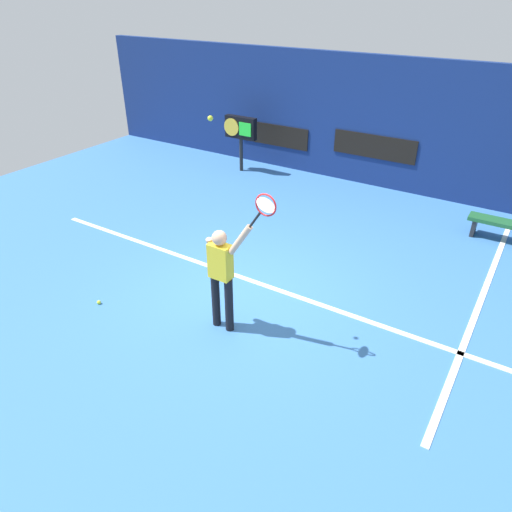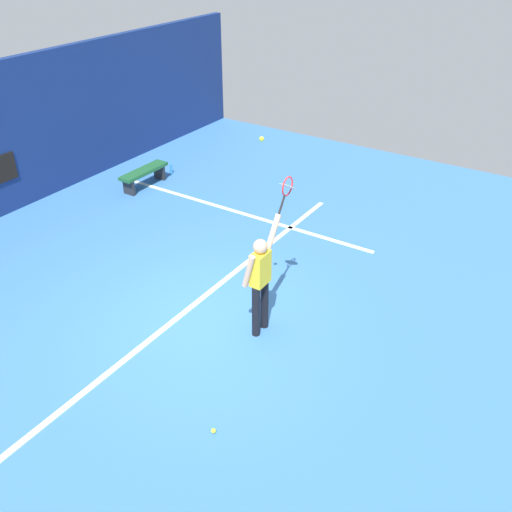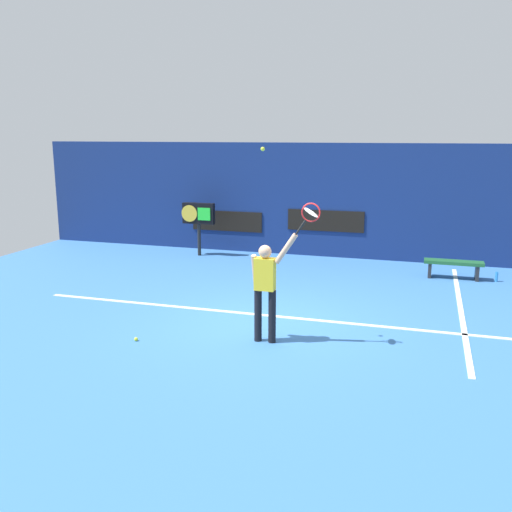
% 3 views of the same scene
% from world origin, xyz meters
% --- Properties ---
extents(ground_plane, '(18.00, 18.00, 0.00)m').
position_xyz_m(ground_plane, '(0.00, 0.00, 0.00)').
color(ground_plane, '#3870B2').
extents(back_wall, '(18.00, 0.20, 3.24)m').
position_xyz_m(back_wall, '(0.00, 6.22, 1.62)').
color(back_wall, navy).
rests_on(back_wall, ground_plane).
extents(sponsor_banner_center, '(2.20, 0.03, 0.60)m').
position_xyz_m(sponsor_banner_center, '(0.00, 6.10, 1.05)').
color(sponsor_banner_center, black).
extents(sponsor_banner_portside, '(2.20, 0.03, 0.60)m').
position_xyz_m(sponsor_banner_portside, '(-3.00, 6.10, 0.90)').
color(sponsor_banner_portside, black).
extents(court_baseline, '(10.00, 0.10, 0.01)m').
position_xyz_m(court_baseline, '(0.00, 0.42, 0.01)').
color(court_baseline, white).
rests_on(court_baseline, ground_plane).
extents(court_sideline, '(0.10, 7.00, 0.01)m').
position_xyz_m(court_sideline, '(3.54, 2.00, 0.01)').
color(court_sideline, white).
rests_on(court_sideline, ground_plane).
extents(tennis_player, '(0.80, 0.31, 1.92)m').
position_xyz_m(tennis_player, '(0.23, -0.91, 1.01)').
color(tennis_player, black).
rests_on(tennis_player, ground_plane).
extents(tennis_racket, '(0.48, 0.27, 0.60)m').
position_xyz_m(tennis_racket, '(0.97, -0.92, 2.24)').
color(tennis_racket, black).
extents(tennis_ball, '(0.07, 0.07, 0.07)m').
position_xyz_m(tennis_ball, '(0.19, -0.95, 3.26)').
color(tennis_ball, '#CCE033').
extents(scoreboard_clock, '(0.96, 0.20, 1.54)m').
position_xyz_m(scoreboard_clock, '(-3.55, 5.21, 1.18)').
color(scoreboard_clock, black).
rests_on(scoreboard_clock, ground_plane).
extents(court_bench, '(1.40, 0.36, 0.45)m').
position_xyz_m(court_bench, '(3.47, 4.54, 0.34)').
color(court_bench, '#1E592D').
rests_on(court_bench, ground_plane).
extents(spare_ball, '(0.07, 0.07, 0.07)m').
position_xyz_m(spare_ball, '(-1.90, -1.55, 0.03)').
color(spare_ball, '#CCE033').
rests_on(spare_ball, ground_plane).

